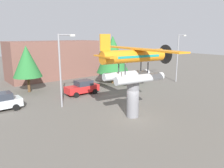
{
  "coord_description": "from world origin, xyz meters",
  "views": [
    {
      "loc": [
        -13.22,
        -13.55,
        7.28
      ],
      "look_at": [
        0.0,
        3.0,
        2.52
      ],
      "focal_mm": 34.97,
      "sensor_mm": 36.0,
      "label": 1
    }
  ],
  "objects": [
    {
      "name": "car_mid_red",
      "position": [
        0.48,
        9.56,
        0.88
      ],
      "size": [
        4.2,
        2.02,
        1.76
      ],
      "rotation": [
        0.0,
        0.0,
        3.14
      ],
      "color": "red",
      "rests_on": "ground"
    },
    {
      "name": "floatplane_monument",
      "position": [
        0.13,
        -0.02,
        5.04
      ],
      "size": [
        7.08,
        10.45,
        4.0
      ],
      "rotation": [
        0.0,
        0.0,
        -0.15
      ],
      "color": "silver",
      "rests_on": "display_pedestal"
    },
    {
      "name": "tree_east",
      "position": [
        -4.41,
        14.89,
        4.0
      ],
      "size": [
        3.62,
        3.62,
        6.02
      ],
      "color": "brown",
      "rests_on": "ground"
    },
    {
      "name": "tree_center_back",
      "position": [
        7.44,
        12.14,
        4.46
      ],
      "size": [
        4.92,
        4.92,
        7.2
      ],
      "color": "brown",
      "rests_on": "ground"
    },
    {
      "name": "streetlight_secondary",
      "position": [
        16.32,
        6.76,
        4.32
      ],
      "size": [
        1.84,
        0.28,
        7.38
      ],
      "color": "gray",
      "rests_on": "ground"
    },
    {
      "name": "ground_plane",
      "position": [
        0.0,
        0.0,
        0.0
      ],
      "size": [
        140.0,
        140.0,
        0.0
      ],
      "primitive_type": "plane",
      "color": "#605B54"
    },
    {
      "name": "display_pedestal",
      "position": [
        0.0,
        0.0,
        1.68
      ],
      "size": [
        1.1,
        1.1,
        3.37
      ],
      "primitive_type": "cylinder",
      "color": "slate",
      "rests_on": "ground"
    },
    {
      "name": "car_far_green",
      "position": [
        9.75,
        10.26,
        0.88
      ],
      "size": [
        4.2,
        2.02,
        1.76
      ],
      "rotation": [
        0.0,
        0.0,
        3.14
      ],
      "color": "#237A38",
      "rests_on": "ground"
    },
    {
      "name": "storefront_building",
      "position": [
        2.37,
        22.0,
        3.16
      ],
      "size": [
        15.07,
        5.81,
        6.33
      ],
      "primitive_type": "cube",
      "color": "brown",
      "rests_on": "ground"
    },
    {
      "name": "streetlight_primary",
      "position": [
        -3.61,
        6.54,
        4.33
      ],
      "size": [
        1.84,
        0.28,
        7.41
      ],
      "color": "gray",
      "rests_on": "ground"
    }
  ]
}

